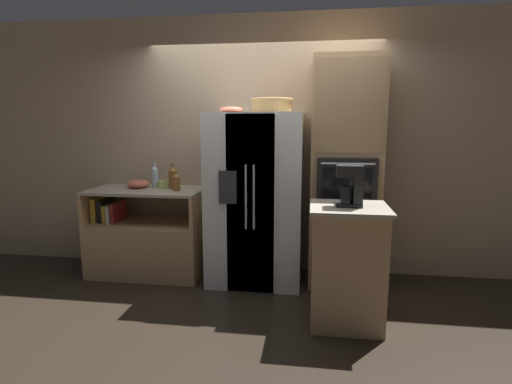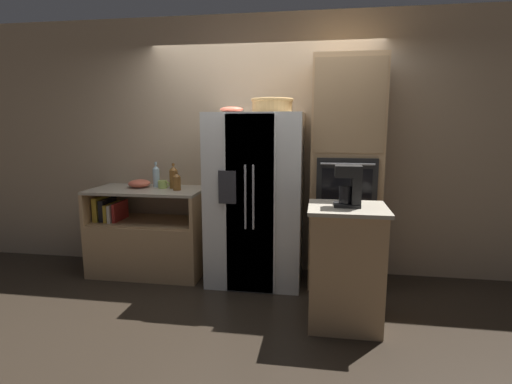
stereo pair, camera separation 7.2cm
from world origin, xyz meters
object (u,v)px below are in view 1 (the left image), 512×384
refrigerator (256,199)px  mixing_bowl (138,184)px  wicker_basket (272,105)px  mug (162,184)px  bottle_tall (155,176)px  bottle_wide (173,177)px  coffee_maker (352,184)px  bottle_short (176,181)px  fruit_bowl (231,110)px  wall_oven (345,174)px

refrigerator → mixing_bowl: bearing=175.5°
wicker_basket → refrigerator: bearing=-179.6°
mug → bottle_tall: bearing=147.1°
bottle_wide → coffee_maker: bearing=-27.0°
bottle_short → coffee_maker: 1.92m
fruit_bowl → bottle_tall: (-0.92, 0.22, -0.71)m
bottle_short → bottle_tall: bearing=149.7°
bottle_wide → mug: size_ratio=2.11×
bottle_short → coffee_maker: size_ratio=0.61×
coffee_maker → wall_oven: bearing=89.6°
bottle_tall → mixing_bowl: bottle_tall is taller
bottle_wide → mixing_bowl: bottle_wide is taller
refrigerator → coffee_maker: bearing=-42.2°
bottle_short → mug: size_ratio=1.56×
wicker_basket → mixing_bowl: (-1.49, 0.10, -0.84)m
wicker_basket → mug: bearing=175.0°
wall_oven → bottle_wide: 1.83m
wall_oven → wicker_basket: (-0.73, -0.07, 0.69)m
bottle_tall → mixing_bowl: (-0.17, -0.07, -0.08)m
fruit_bowl → coffee_maker: size_ratio=0.71×
refrigerator → fruit_bowl: bearing=-168.9°
wall_oven → mixing_bowl: size_ratio=9.48×
refrigerator → mug: (-1.05, 0.11, 0.11)m
fruit_bowl → mug: bearing=169.3°
fruit_bowl → bottle_tall: bearing=166.5°
fruit_bowl → bottle_wide: bearing=166.5°
refrigerator → wicker_basket: wicker_basket is taller
bottle_tall → mug: bottle_tall is taller
fruit_bowl → bottle_short: fruit_bowl is taller
bottle_wide → coffee_maker: coffee_maker is taller
wall_oven → bottle_wide: wall_oven is taller
coffee_maker → fruit_bowl: bearing=146.0°
wall_oven → mug: (-1.95, 0.03, -0.16)m
refrigerator → mixing_bowl: 1.34m
wall_oven → wicker_basket: size_ratio=5.46×
fruit_bowl → coffee_maker: 1.49m
bottle_tall → bottle_wide: bottle_tall is taller
bottle_tall → coffee_maker: 2.27m
wall_oven → bottle_wide: size_ratio=8.33×
mixing_bowl → coffee_maker: bearing=-22.4°
mixing_bowl → fruit_bowl: bearing=-7.9°
refrigerator → mixing_bowl: (-1.33, 0.10, 0.11)m
wall_oven → fruit_bowl: (-1.14, -0.12, 0.64)m
mug → mixing_bowl: (-0.27, -0.00, 0.00)m
bottle_tall → bottle_short: bearing=-30.3°
fruit_bowl → refrigerator: bearing=11.1°
coffee_maker → mixing_bowl: bearing=157.6°
bottle_tall → mug: size_ratio=2.17×
mixing_bowl → coffee_maker: size_ratio=0.73×
bottle_tall → coffee_maker: (2.05, -0.98, 0.11)m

